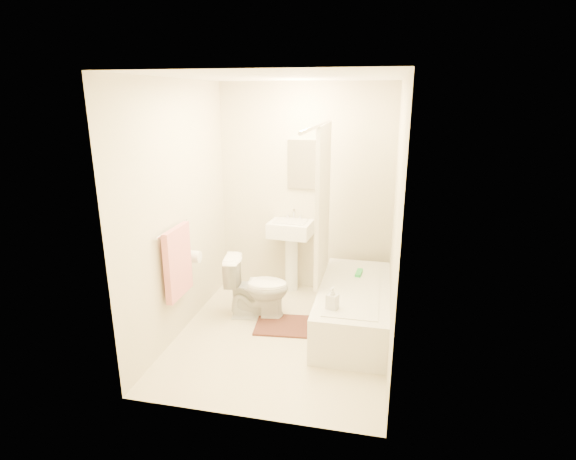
% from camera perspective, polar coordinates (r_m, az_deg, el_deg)
% --- Properties ---
extents(floor, '(2.40, 2.40, 0.00)m').
position_cam_1_polar(floor, '(4.52, -0.69, -13.15)').
color(floor, beige).
rests_on(floor, ground).
extents(ceiling, '(2.40, 2.40, 0.00)m').
position_cam_1_polar(ceiling, '(3.92, -0.81, 18.91)').
color(ceiling, white).
rests_on(ceiling, ground).
extents(wall_back, '(2.00, 0.02, 2.40)m').
position_cam_1_polar(wall_back, '(5.20, 2.21, 5.07)').
color(wall_back, beige).
rests_on(wall_back, ground).
extents(wall_left, '(0.02, 2.40, 2.40)m').
position_cam_1_polar(wall_left, '(4.38, -13.61, 2.38)').
color(wall_left, beige).
rests_on(wall_left, ground).
extents(wall_right, '(0.02, 2.40, 2.40)m').
position_cam_1_polar(wall_right, '(3.96, 13.51, 0.87)').
color(wall_right, beige).
rests_on(wall_right, ground).
extents(mirror, '(0.40, 0.03, 0.55)m').
position_cam_1_polar(mirror, '(5.13, 2.21, 8.31)').
color(mirror, white).
rests_on(mirror, wall_back).
extents(curtain_rod, '(0.03, 1.70, 0.03)m').
position_cam_1_polar(curtain_rod, '(3.97, 3.88, 13.07)').
color(curtain_rod, silver).
rests_on(curtain_rod, wall_back).
extents(shower_curtain, '(0.04, 0.80, 1.55)m').
position_cam_1_polar(shower_curtain, '(4.48, 4.44, 3.37)').
color(shower_curtain, silver).
rests_on(shower_curtain, curtain_rod).
extents(towel_bar, '(0.02, 0.60, 0.02)m').
position_cam_1_polar(towel_bar, '(4.17, -14.48, 0.18)').
color(towel_bar, silver).
rests_on(towel_bar, wall_left).
extents(towel, '(0.06, 0.45, 0.66)m').
position_cam_1_polar(towel, '(4.26, -13.81, -3.97)').
color(towel, '#CC7266').
rests_on(towel, towel_bar).
extents(toilet_paper, '(0.11, 0.12, 0.12)m').
position_cam_1_polar(toilet_paper, '(4.60, -11.76, -3.33)').
color(toilet_paper, white).
rests_on(toilet_paper, wall_left).
extents(toilet, '(0.71, 0.47, 0.65)m').
position_cam_1_polar(toilet, '(4.74, -3.95, -7.27)').
color(toilet, white).
rests_on(toilet, floor).
extents(sink, '(0.51, 0.42, 0.94)m').
position_cam_1_polar(sink, '(5.29, 0.39, -2.96)').
color(sink, white).
rests_on(sink, floor).
extents(bathtub, '(0.68, 1.55, 0.44)m').
position_cam_1_polar(bathtub, '(4.60, 8.34, -9.71)').
color(bathtub, silver).
rests_on(bathtub, floor).
extents(bath_mat, '(0.64, 0.51, 0.02)m').
position_cam_1_polar(bath_mat, '(4.66, -0.33, -12.02)').
color(bath_mat, '#48281D').
rests_on(bath_mat, floor).
extents(soap_bottle, '(0.12, 0.12, 0.21)m').
position_cam_1_polar(soap_bottle, '(4.01, 5.67, -8.61)').
color(soap_bottle, white).
rests_on(soap_bottle, bathtub).
extents(scrub_brush, '(0.08, 0.20, 0.04)m').
position_cam_1_polar(scrub_brush, '(4.80, 9.00, -5.43)').
color(scrub_brush, green).
rests_on(scrub_brush, bathtub).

